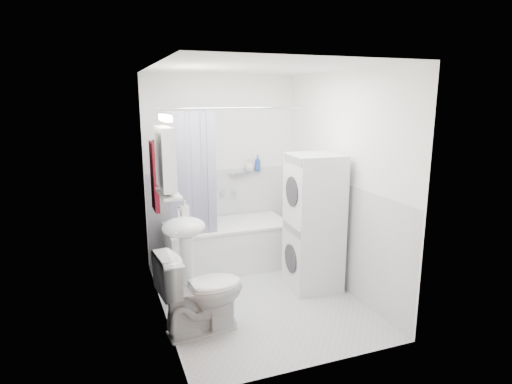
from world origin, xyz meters
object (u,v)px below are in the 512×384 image
object	(u,v)px
sink	(185,241)
toilet	(201,291)
bathtub	(227,243)
washer_dryer	(314,222)

from	to	relation	value
sink	toilet	size ratio (longest dim) A/B	1.31
sink	toilet	xyz separation A→B (m)	(0.03, -0.54, -0.31)
bathtub	toilet	distance (m)	1.52
sink	toilet	world-z (taller)	sink
bathtub	toilet	size ratio (longest dim) A/B	1.90
washer_dryer	sink	bearing A→B (deg)	-178.80
bathtub	sink	distance (m)	1.15
bathtub	sink	bearing A→B (deg)	-129.78
sink	washer_dryer	size ratio (longest dim) A/B	0.68
sink	washer_dryer	xyz separation A→B (m)	(1.43, -0.05, 0.06)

